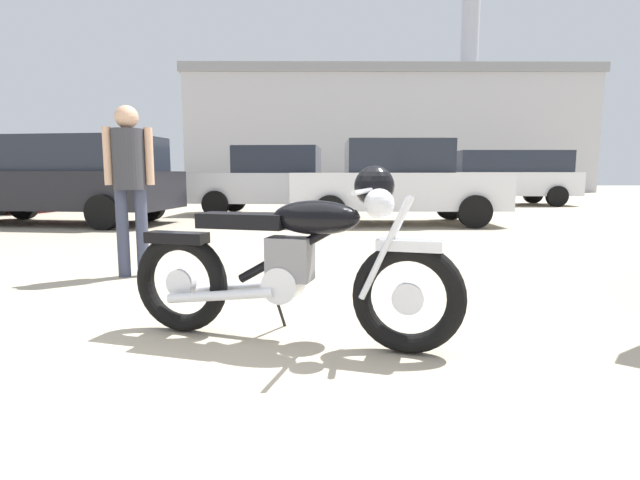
# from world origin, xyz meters

# --- Properties ---
(ground_plane) EXTENTS (80.00, 80.00, 0.00)m
(ground_plane) POSITION_xyz_m (0.00, 0.00, 0.00)
(ground_plane) COLOR tan
(vintage_motorcycle) EXTENTS (2.03, 0.77, 1.07)m
(vintage_motorcycle) POSITION_xyz_m (0.44, 0.10, 0.49)
(vintage_motorcycle) COLOR black
(vintage_motorcycle) RESTS_ON ground_plane
(bystander) EXTENTS (0.45, 0.30, 1.66)m
(bystander) POSITION_xyz_m (-1.27, 2.02, 1.02)
(bystander) COLOR #383D51
(bystander) RESTS_ON ground_plane
(white_estate_far) EXTENTS (4.21, 1.93, 1.67)m
(white_estate_far) POSITION_xyz_m (2.11, 7.22, 0.84)
(white_estate_far) COLOR black
(white_estate_far) RESTS_ON ground_plane
(red_hatchback_near) EXTENTS (4.71, 1.99, 1.74)m
(red_hatchback_near) POSITION_xyz_m (6.55, 13.40, 0.94)
(red_hatchback_near) COLOR black
(red_hatchback_near) RESTS_ON ground_plane
(pale_sedan_back) EXTENTS (4.33, 2.19, 1.67)m
(pale_sedan_back) POSITION_xyz_m (-0.46, 9.49, 0.84)
(pale_sedan_back) COLOR black
(pale_sedan_back) RESTS_ON ground_plane
(blue_hatchback_right) EXTENTS (4.90, 2.45, 1.74)m
(blue_hatchback_right) POSITION_xyz_m (-4.60, 7.16, 0.94)
(blue_hatchback_right) COLOR black
(blue_hatchback_right) RESTS_ON ground_plane
(industrial_building) EXTENTS (22.65, 11.46, 14.44)m
(industrial_building) POSITION_xyz_m (4.44, 29.43, 3.45)
(industrial_building) COLOR #B2B2B7
(industrial_building) RESTS_ON ground_plane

